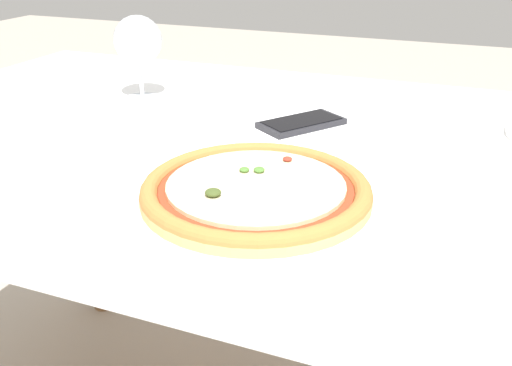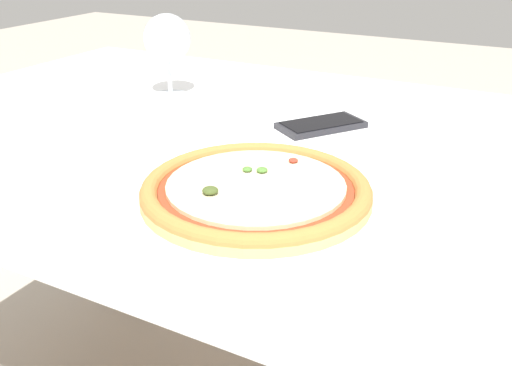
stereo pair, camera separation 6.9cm
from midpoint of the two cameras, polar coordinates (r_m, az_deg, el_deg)
name	(u,v)px [view 1 (the left image)]	position (r m, az deg, el deg)	size (l,w,h in m)	color
dining_table	(239,185)	(0.96, -3.77, -0.25)	(1.42, 0.91, 0.74)	brown
pizza_plate	(256,193)	(0.69, -2.84, -1.03)	(0.30, 0.30, 0.04)	white
fork	(45,130)	(1.02, -22.20, 4.85)	(0.04, 0.17, 0.00)	silver
wine_glass_far_left	(138,41)	(1.14, -13.49, 13.59)	(0.09, 0.09, 0.16)	silver
cell_phone	(301,123)	(0.97, 2.55, 5.98)	(0.14, 0.16, 0.01)	#232328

